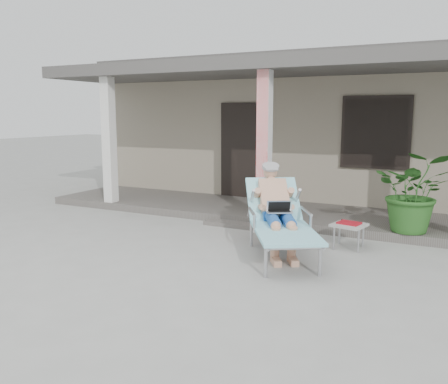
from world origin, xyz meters
The scene contains 8 objects.
ground centered at (0.00, 0.00, 0.00)m, with size 60.00×60.00×0.00m, color #9E9E99.
house centered at (0.00, 6.50, 1.67)m, with size 10.40×5.40×3.30m.
porch_deck centered at (0.00, 3.00, 0.07)m, with size 10.00×2.00×0.15m, color #605B56.
porch_overhang centered at (0.00, 2.95, 2.79)m, with size 10.00×2.30×2.85m.
porch_step centered at (0.00, 1.85, 0.04)m, with size 2.00×0.30×0.07m, color #605B56.
lounger centered at (0.84, 0.65, 0.84)m, with size 1.70×2.12×1.36m.
side_table centered at (1.70, 1.37, 0.34)m, with size 0.54×0.54×0.41m.
potted_palm centered at (2.51, 2.25, 0.79)m, with size 1.16×1.01×1.29m, color #26591E.
Camera 1 is at (3.14, -5.67, 2.02)m, focal length 38.00 mm.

